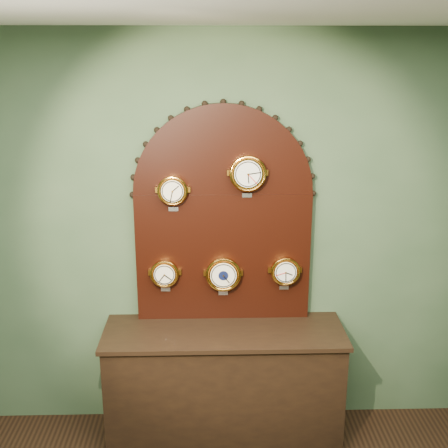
{
  "coord_description": "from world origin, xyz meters",
  "views": [
    {
      "loc": [
        -0.1,
        -1.27,
        2.64
      ],
      "look_at": [
        0.0,
        2.25,
        1.58
      ],
      "focal_mm": 45.84,
      "sensor_mm": 36.0,
      "label": 1
    }
  ],
  "objects_px": {
    "shop_counter": "(224,386)",
    "roman_clock": "(173,190)",
    "display_board": "(223,209)",
    "barometer": "(223,274)",
    "tide_clock": "(285,271)",
    "hygrometer": "(165,273)",
    "arabic_clock": "(248,173)"
  },
  "relations": [
    {
      "from": "hygrometer",
      "to": "tide_clock",
      "type": "relative_size",
      "value": 0.97
    },
    {
      "from": "display_board",
      "to": "hygrometer",
      "type": "height_order",
      "value": "display_board"
    },
    {
      "from": "display_board",
      "to": "tide_clock",
      "type": "xyz_separation_m",
      "value": [
        0.43,
        -0.07,
        -0.43
      ]
    },
    {
      "from": "display_board",
      "to": "roman_clock",
      "type": "xyz_separation_m",
      "value": [
        -0.33,
        -0.07,
        0.15
      ]
    },
    {
      "from": "hygrometer",
      "to": "arabic_clock",
      "type": "bearing_deg",
      "value": -0.12
    },
    {
      "from": "shop_counter",
      "to": "tide_clock",
      "type": "xyz_separation_m",
      "value": [
        0.43,
        0.15,
        0.8
      ]
    },
    {
      "from": "shop_counter",
      "to": "display_board",
      "type": "bearing_deg",
      "value": 90.0
    },
    {
      "from": "shop_counter",
      "to": "roman_clock",
      "type": "relative_size",
      "value": 6.41
    },
    {
      "from": "barometer",
      "to": "tide_clock",
      "type": "relative_size",
      "value": 1.16
    },
    {
      "from": "roman_clock",
      "to": "barometer",
      "type": "height_order",
      "value": "roman_clock"
    },
    {
      "from": "roman_clock",
      "to": "shop_counter",
      "type": "bearing_deg",
      "value": -24.83
    },
    {
      "from": "tide_clock",
      "to": "hygrometer",
      "type": "bearing_deg",
      "value": 179.99
    },
    {
      "from": "shop_counter",
      "to": "barometer",
      "type": "height_order",
      "value": "barometer"
    },
    {
      "from": "shop_counter",
      "to": "arabic_clock",
      "type": "xyz_separation_m",
      "value": [
        0.16,
        0.15,
        1.48
      ]
    },
    {
      "from": "arabic_clock",
      "to": "barometer",
      "type": "distance_m",
      "value": 0.72
    },
    {
      "from": "display_board",
      "to": "hygrometer",
      "type": "xyz_separation_m",
      "value": [
        -0.4,
        -0.07,
        -0.43
      ]
    },
    {
      "from": "display_board",
      "to": "barometer",
      "type": "distance_m",
      "value": 0.45
    },
    {
      "from": "hygrometer",
      "to": "tide_clock",
      "type": "height_order",
      "value": "tide_clock"
    },
    {
      "from": "tide_clock",
      "to": "roman_clock",
      "type": "bearing_deg",
      "value": 179.99
    },
    {
      "from": "shop_counter",
      "to": "arabic_clock",
      "type": "relative_size",
      "value": 5.49
    },
    {
      "from": "display_board",
      "to": "arabic_clock",
      "type": "distance_m",
      "value": 0.31
    },
    {
      "from": "display_board",
      "to": "barometer",
      "type": "height_order",
      "value": "display_board"
    },
    {
      "from": "hygrometer",
      "to": "tide_clock",
      "type": "distance_m",
      "value": 0.83
    },
    {
      "from": "shop_counter",
      "to": "roman_clock",
      "type": "distance_m",
      "value": 1.42
    },
    {
      "from": "roman_clock",
      "to": "tide_clock",
      "type": "xyz_separation_m",
      "value": [
        0.76,
        -0.0,
        -0.57
      ]
    },
    {
      "from": "arabic_clock",
      "to": "roman_clock",
      "type": "bearing_deg",
      "value": 179.87
    },
    {
      "from": "arabic_clock",
      "to": "barometer",
      "type": "xyz_separation_m",
      "value": [
        -0.16,
        -0.0,
        -0.7
      ]
    },
    {
      "from": "hygrometer",
      "to": "shop_counter",
      "type": "bearing_deg",
      "value": -20.97
    },
    {
      "from": "display_board",
      "to": "barometer",
      "type": "relative_size",
      "value": 5.23
    },
    {
      "from": "roman_clock",
      "to": "tide_clock",
      "type": "height_order",
      "value": "roman_clock"
    },
    {
      "from": "roman_clock",
      "to": "hygrometer",
      "type": "relative_size",
      "value": 1.02
    },
    {
      "from": "shop_counter",
      "to": "barometer",
      "type": "relative_size",
      "value": 5.47
    }
  ]
}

